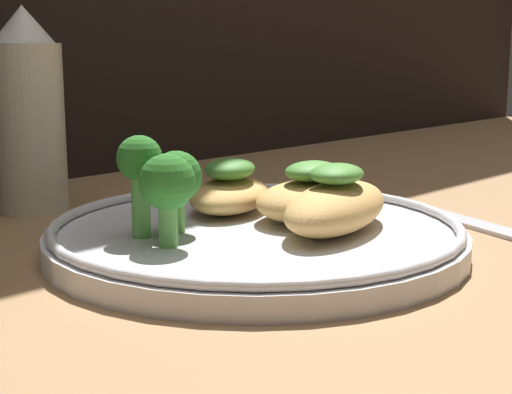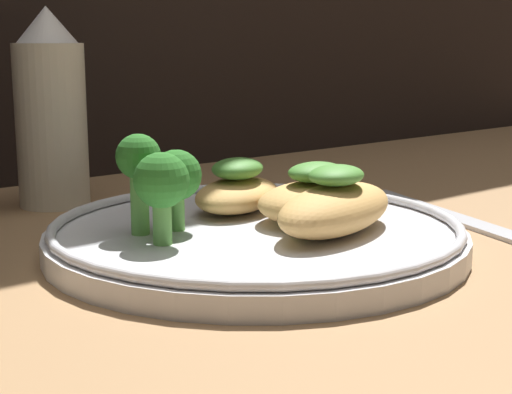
# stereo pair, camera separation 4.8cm
# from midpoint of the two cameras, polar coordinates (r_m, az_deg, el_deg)

# --- Properties ---
(ground_plane) EXTENTS (1.80, 1.80, 0.01)m
(ground_plane) POSITION_cam_midpoint_polar(r_m,az_deg,el_deg) (0.48, -2.82, -4.55)
(ground_plane) COLOR #936D47
(plate) EXTENTS (0.26, 0.26, 0.02)m
(plate) POSITION_cam_midpoint_polar(r_m,az_deg,el_deg) (0.48, -2.83, -2.85)
(plate) COLOR silver
(plate) RESTS_ON ground_plane
(grilled_meat_front) EXTENTS (0.12, 0.08, 0.04)m
(grilled_meat_front) POSITION_cam_midpoint_polar(r_m,az_deg,el_deg) (0.47, 2.99, -0.59)
(grilled_meat_front) COLOR tan
(grilled_meat_front) RESTS_ON plate
(grilled_meat_middle) EXTENTS (0.09, 0.07, 0.04)m
(grilled_meat_middle) POSITION_cam_midpoint_polar(r_m,az_deg,el_deg) (0.50, 1.39, -0.07)
(grilled_meat_middle) COLOR tan
(grilled_meat_middle) RESTS_ON plate
(grilled_meat_back) EXTENTS (0.09, 0.08, 0.04)m
(grilled_meat_back) POSITION_cam_midpoint_polar(r_m,az_deg,el_deg) (0.53, -4.50, 0.44)
(grilled_meat_back) COLOR tan
(grilled_meat_back) RESTS_ON plate
(broccoli_bunch) EXTENTS (0.06, 0.06, 0.06)m
(broccoli_bunch) POSITION_cam_midpoint_polar(r_m,az_deg,el_deg) (0.45, -9.74, 1.32)
(broccoli_bunch) COLOR #569942
(broccoli_bunch) RESTS_ON plate
(sauce_bottle) EXTENTS (0.05, 0.05, 0.15)m
(sauce_bottle) POSITION_cam_midpoint_polar(r_m,az_deg,el_deg) (0.62, -18.42, 5.73)
(sauce_bottle) COLOR silver
(sauce_bottle) RESTS_ON ground_plane
(fork) EXTENTS (0.07, 0.19, 0.01)m
(fork) POSITION_cam_midpoint_polar(r_m,az_deg,el_deg) (0.60, 10.13, -0.88)
(fork) COLOR silver
(fork) RESTS_ON ground_plane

